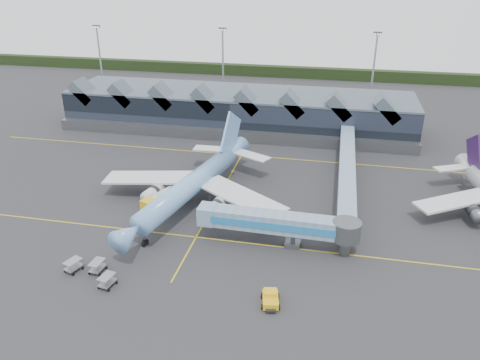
% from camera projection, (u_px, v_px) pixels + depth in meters
% --- Properties ---
extents(ground, '(260.00, 260.00, 0.00)m').
position_uv_depth(ground, '(209.00, 213.00, 82.44)').
color(ground, '#262628').
rests_on(ground, ground).
extents(taxi_stripes, '(120.00, 60.00, 0.01)m').
position_uv_depth(taxi_stripes, '(223.00, 189.00, 91.30)').
color(taxi_stripes, gold).
rests_on(taxi_stripes, ground).
extents(tree_line_far, '(260.00, 4.00, 4.00)m').
position_uv_depth(tree_line_far, '(285.00, 72.00, 179.07)').
color(tree_line_far, black).
rests_on(tree_line_far, ground).
extents(terminal, '(90.00, 22.25, 12.52)m').
position_uv_depth(terminal, '(238.00, 110.00, 123.28)').
color(terminal, black).
rests_on(terminal, ground).
extents(light_masts, '(132.40, 42.56, 22.45)m').
position_uv_depth(light_masts, '(342.00, 73.00, 128.87)').
color(light_masts, '#96979E').
rests_on(light_masts, ground).
extents(main_airliner, '(36.00, 42.06, 13.62)m').
position_uv_depth(main_airliner, '(194.00, 183.00, 84.37)').
color(main_airliner, '#6FAEE1').
rests_on(main_airliner, ground).
extents(jet_bridge, '(25.13, 4.33, 5.54)m').
position_uv_depth(jet_bridge, '(286.00, 224.00, 71.54)').
color(jet_bridge, '#6790AC').
rests_on(jet_bridge, ground).
extents(fuel_truck, '(5.53, 9.48, 3.23)m').
position_uv_depth(fuel_truck, '(164.00, 198.00, 84.02)').
color(fuel_truck, black).
rests_on(fuel_truck, ground).
extents(pushback_tug, '(2.87, 3.99, 1.65)m').
position_uv_depth(pushback_tug, '(270.00, 299.00, 60.45)').
color(pushback_tug, gold).
rests_on(pushback_tug, ground).
extents(baggage_carts, '(8.58, 5.42, 1.71)m').
position_uv_depth(baggage_carts, '(92.00, 270.00, 65.65)').
color(baggage_carts, gray).
rests_on(baggage_carts, ground).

